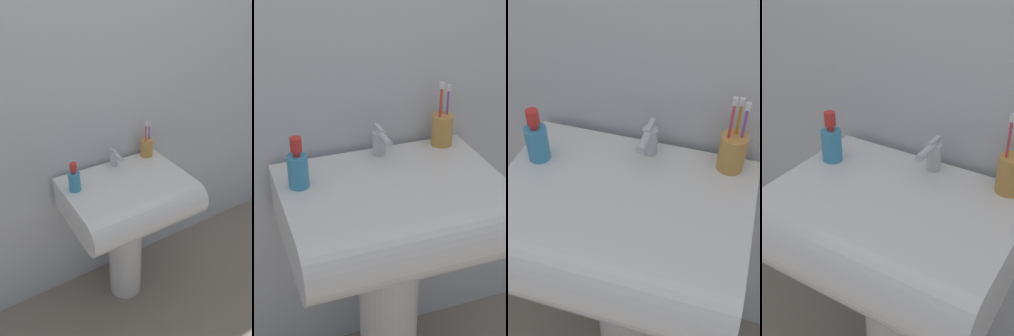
% 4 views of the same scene
% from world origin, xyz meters
% --- Properties ---
extents(ground_plane, '(6.00, 6.00, 0.00)m').
position_xyz_m(ground_plane, '(0.00, 0.00, 0.00)').
color(ground_plane, gray).
rests_on(ground_plane, ground).
extents(wall_back, '(5.00, 0.05, 2.40)m').
position_xyz_m(wall_back, '(0.00, 0.25, 1.20)').
color(wall_back, silver).
rests_on(wall_back, ground).
extents(sink_pedestal, '(0.19, 0.19, 0.63)m').
position_xyz_m(sink_pedestal, '(0.00, 0.00, 0.32)').
color(sink_pedestal, white).
rests_on(sink_pedestal, ground).
extents(sink_basin, '(0.63, 0.49, 0.18)m').
position_xyz_m(sink_basin, '(0.00, -0.06, 0.72)').
color(sink_basin, white).
rests_on(sink_basin, sink_pedestal).
extents(faucet, '(0.04, 0.12, 0.09)m').
position_xyz_m(faucet, '(0.02, 0.14, 0.86)').
color(faucet, silver).
rests_on(faucet, sink_basin).
extents(toothbrush_cup, '(0.07, 0.07, 0.21)m').
position_xyz_m(toothbrush_cup, '(0.24, 0.16, 0.86)').
color(toothbrush_cup, '#D19347').
rests_on(toothbrush_cup, sink_basin).
extents(soap_bottle, '(0.06, 0.06, 0.15)m').
position_xyz_m(soap_bottle, '(-0.25, 0.05, 0.86)').
color(soap_bottle, '#3F99CC').
rests_on(soap_bottle, sink_basin).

